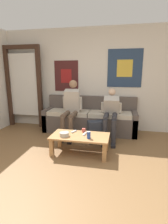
% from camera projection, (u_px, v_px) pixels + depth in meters
% --- Properties ---
extents(ground_plane, '(18.00, 18.00, 0.00)m').
position_uv_depth(ground_plane, '(64.00, 190.00, 2.24)').
color(ground_plane, brown).
extents(wall_back, '(10.00, 0.07, 2.55)m').
position_uv_depth(wall_back, '(95.00, 80.00, 4.47)').
color(wall_back, silver).
rests_on(wall_back, ground_plane).
extents(door_frame, '(1.00, 0.10, 2.15)m').
position_uv_depth(door_frame, '(24.00, 83.00, 4.66)').
color(door_frame, '#382319').
rests_on(door_frame, ground_plane).
extents(couch, '(2.28, 0.66, 0.87)m').
position_uv_depth(couch, '(90.00, 119.00, 4.39)').
color(couch, '#564C47').
rests_on(couch, ground_plane).
extents(coffee_table, '(1.06, 0.54, 0.35)m').
position_uv_depth(coffee_table, '(80.00, 138.00, 3.20)').
color(coffee_table, '#B27F4C').
rests_on(coffee_table, ground_plane).
extents(person_seated_adult, '(0.47, 0.87, 1.29)m').
position_uv_depth(person_seated_adult, '(71.00, 106.00, 4.05)').
color(person_seated_adult, brown).
rests_on(person_seated_adult, ground_plane).
extents(person_seated_teen, '(0.47, 0.91, 1.11)m').
position_uv_depth(person_seated_teen, '(111.00, 112.00, 3.87)').
color(person_seated_teen, '#2D2D33').
rests_on(person_seated_teen, ground_plane).
extents(backpack, '(0.39, 0.34, 0.47)m').
position_uv_depth(backpack, '(96.00, 132.00, 3.72)').
color(backpack, '#282D38').
rests_on(backpack, ground_plane).
extents(ceramic_bowl, '(0.18, 0.18, 0.07)m').
position_uv_depth(ceramic_bowl, '(64.00, 134.00, 3.14)').
color(ceramic_bowl, '#B7B2A8').
rests_on(ceramic_bowl, coffee_table).
extents(pillar_candle, '(0.07, 0.07, 0.08)m').
position_uv_depth(pillar_candle, '(84.00, 130.00, 3.35)').
color(pillar_candle, '#B24C42').
rests_on(pillar_candle, coffee_table).
extents(drink_can_blue, '(0.07, 0.07, 0.12)m').
position_uv_depth(drink_can_blue, '(89.00, 135.00, 3.03)').
color(drink_can_blue, '#28479E').
rests_on(drink_can_blue, coffee_table).
extents(game_controller_near_left, '(0.05, 0.15, 0.03)m').
position_uv_depth(game_controller_near_left, '(85.00, 134.00, 3.23)').
color(game_controller_near_left, white).
rests_on(game_controller_near_left, coffee_table).
extents(game_controller_near_right, '(0.09, 0.15, 0.03)m').
position_uv_depth(game_controller_near_right, '(74.00, 132.00, 3.36)').
color(game_controller_near_right, white).
rests_on(game_controller_near_right, coffee_table).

